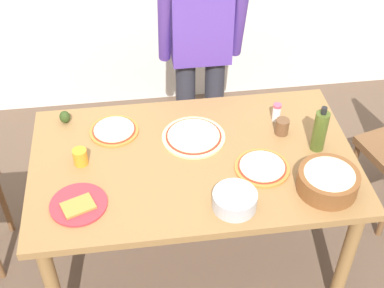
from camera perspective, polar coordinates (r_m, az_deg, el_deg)
ground at (r=3.19m, az=0.12°, el=-11.57°), size 8.00×8.00×0.00m
dining_table at (r=2.68m, az=0.14°, el=-2.96°), size 1.60×0.96×0.76m
person_cook at (r=3.13m, az=0.94°, el=10.57°), size 0.49×0.25×1.62m
pizza_raw_on_board at (r=2.73m, az=0.17°, el=0.79°), size 0.33×0.33×0.02m
pizza_cooked_on_tray at (r=2.79m, az=-8.35°, el=1.45°), size 0.26×0.26×0.02m
pizza_second_cooked at (r=2.58m, az=7.52°, el=-2.49°), size 0.27×0.27×0.02m
plate_with_slice at (r=2.45m, az=-12.07°, el=-6.37°), size 0.26×0.26×0.02m
popcorn_bowl at (r=2.50m, az=14.40°, el=-3.72°), size 0.28×0.28×0.11m
mixing_bowl_steel at (r=2.38m, az=4.60°, el=-6.03°), size 0.20×0.20×0.08m
olive_oil_bottle at (r=2.67m, az=13.54°, el=1.40°), size 0.07×0.07×0.26m
cup_orange at (r=2.62m, az=-11.88°, el=-1.36°), size 0.07×0.07×0.08m
cup_small_brown at (r=2.77m, az=9.63°, el=1.85°), size 0.07×0.07×0.08m
salt_shaker at (r=2.85m, az=9.05°, el=3.36°), size 0.04×0.04×0.11m
avocado at (r=2.89m, az=-13.47°, el=2.84°), size 0.06×0.06×0.07m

